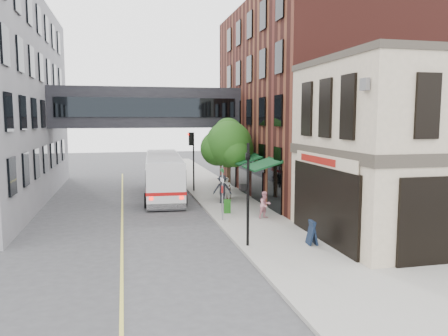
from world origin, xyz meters
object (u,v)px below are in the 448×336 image
bus (163,174)px  pedestrian_c (222,189)px  newspaper_box (227,206)px  pedestrian_b (265,205)px  sandwich_board (312,233)px  pedestrian_a (227,190)px

bus → pedestrian_c: 5.53m
newspaper_box → bus: bearing=123.6°
bus → newspaper_box: 7.94m
bus → pedestrian_b: (4.81, -9.04, -0.78)m
sandwich_board → bus: bearing=115.1°
pedestrian_a → sandwich_board: size_ratio=1.54×
pedestrian_b → pedestrian_a: bearing=80.8°
pedestrian_a → sandwich_board: 10.58m
bus → sandwich_board: bearing=-70.0°
bus → newspaper_box: bearing=-67.0°
pedestrian_c → sandwich_board: 10.27m
sandwich_board → pedestrian_a: bearing=102.6°
bus → newspaper_box: size_ratio=14.25×
pedestrian_b → pedestrian_c: size_ratio=0.81×
pedestrian_a → newspaper_box: (-0.78, -3.34, -0.43)m
sandwich_board → pedestrian_b: bearing=99.5°
pedestrian_c → newspaper_box: bearing=-80.5°
pedestrian_a → pedestrian_b: size_ratio=1.09×
bus → pedestrian_c: bearing=-51.1°
bus → sandwich_board: bus is taller
pedestrian_a → pedestrian_c: (-0.40, -0.38, 0.11)m
bus → pedestrian_c: (3.45, -4.28, -0.60)m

